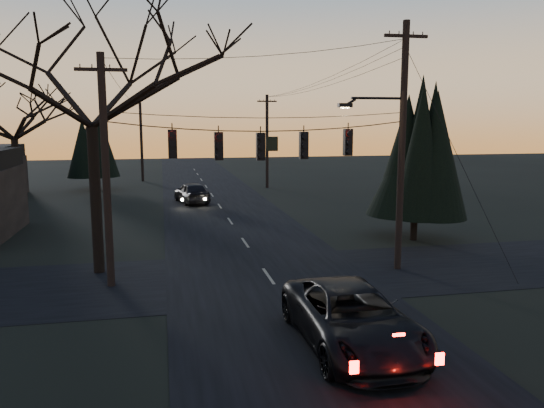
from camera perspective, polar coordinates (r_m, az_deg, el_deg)
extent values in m
cube|color=black|center=(30.81, -4.05, -2.54)|extent=(8.00, 120.00, 0.02)
cube|color=black|center=(21.23, -0.39, -7.79)|extent=(60.00, 7.00, 0.02)
cylinder|color=black|center=(20.29, -1.11, 8.88)|extent=(11.50, 0.04, 0.04)
cylinder|color=black|center=(22.34, -18.43, 0.31)|extent=(0.44, 0.44, 5.89)
cylinder|color=black|center=(28.43, 15.02, -2.17)|extent=(0.36, 0.36, 1.60)
cone|color=black|center=(27.98, 15.32, 5.31)|extent=(4.07, 4.07, 6.62)
cylinder|color=black|center=(38.77, -25.72, 2.63)|extent=(0.44, 0.44, 4.94)
cylinder|color=black|center=(50.56, -18.29, 2.41)|extent=(0.36, 0.36, 1.60)
cone|color=black|center=(50.35, -18.44, 5.50)|extent=(3.91, 3.91, 4.66)
imported|color=black|center=(14.86, 8.58, -12.04)|extent=(2.82, 5.93, 1.64)
imported|color=black|center=(40.27, -8.62, 1.21)|extent=(2.77, 4.95, 1.59)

